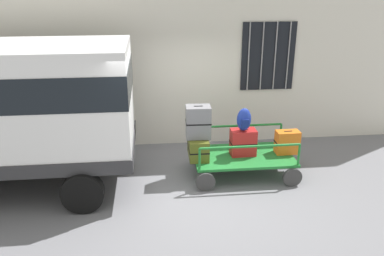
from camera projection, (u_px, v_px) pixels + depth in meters
ground_plane at (188, 186)px, 7.41m from camera, size 40.00×40.00×0.00m
building_wall at (178, 34)px, 8.58m from camera, size 12.00×0.37×5.00m
luggage_cart at (243, 158)px, 7.76m from camera, size 1.98×1.24×0.41m
cart_railing at (244, 138)px, 7.61m from camera, size 1.88×1.11×0.43m
suitcase_left_bottom at (198, 147)px, 7.60m from camera, size 0.39×0.69×0.41m
suitcase_left_middle at (198, 122)px, 7.40m from camera, size 0.48×0.36×0.62m
suitcase_midleft_bottom at (243, 142)px, 7.66m from camera, size 0.50×0.32×0.52m
suitcase_center_bottom at (287, 142)px, 7.74m from camera, size 0.47×0.27×0.46m
backpack at (244, 120)px, 7.44m from camera, size 0.27×0.22×0.44m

